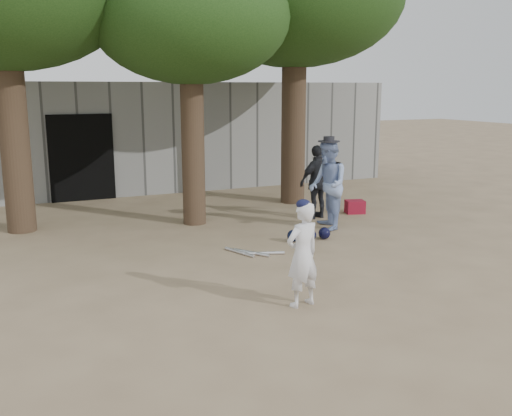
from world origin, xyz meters
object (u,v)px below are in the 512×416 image
spectator_dark (318,182)px  red_bag (355,207)px  boy_player (303,255)px  spectator_blue (328,185)px

spectator_dark → red_bag: bearing=173.5°
boy_player → red_bag: boy_player is taller
boy_player → spectator_dark: spectator_dark is taller
spectator_blue → red_bag: bearing=140.8°
spectator_blue → spectator_dark: (0.33, 0.96, -0.10)m
boy_player → spectator_blue: 4.31m
spectator_dark → red_bag: size_ratio=3.87×
boy_player → red_bag: 5.98m
boy_player → spectator_blue: spectator_blue is taller
spectator_blue → red_bag: size_ratio=4.35×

